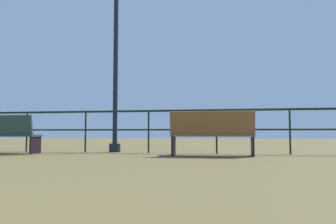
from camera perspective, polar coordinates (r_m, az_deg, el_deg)
The scene contains 4 objects.
pier_railing at distance 8.44m, azimuth -9.02°, elevation -1.70°, with size 25.49×0.05×1.08m.
bench_near_left at distance 8.82m, azimuth -26.25°, elevation -3.29°, with size 1.46×0.66×0.93m.
bench_near_right at distance 7.08m, azimuth 7.74°, elevation -3.43°, with size 1.80×0.68×0.97m.
lamppost_center at distance 8.84m, azimuth -9.19°, elevation 7.93°, with size 0.30×0.30×4.58m.
Camera 1 is at (2.80, 0.66, 0.50)m, focal length 34.69 mm.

